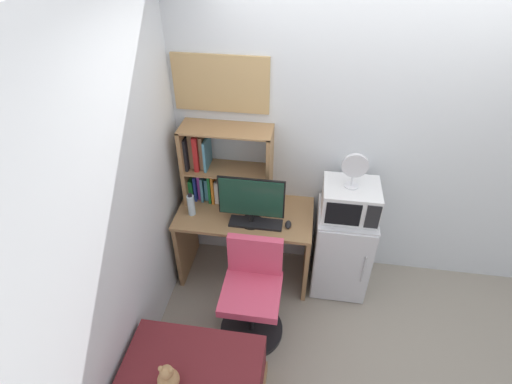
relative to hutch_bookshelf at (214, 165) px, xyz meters
The scene contains 14 objects.
wall_back 1.68m from the hutch_bookshelf, ahead, with size 6.40×0.04×2.60m, color silver.
wall_left 1.53m from the hutch_bookshelf, 103.87° to the right, with size 0.04×4.40×2.60m, color silver.
desk 0.66m from the hutch_bookshelf, 30.45° to the right, with size 1.16×0.60×0.74m.
hutch_bookshelf is the anchor object (origin of this frame).
monitor 0.47m from the hutch_bookshelf, 38.66° to the right, with size 0.53×0.19×0.44m.
keyboard 0.60m from the hutch_bookshelf, 37.26° to the right, with size 0.44×0.13×0.02m, color black.
computer_mouse 0.79m from the hutch_bookshelf, 23.41° to the right, with size 0.05×0.10×0.03m, color black.
water_bottle 0.39m from the hutch_bookshelf, 121.25° to the right, with size 0.06×0.06×0.21m.
mini_fridge 1.33m from the hutch_bookshelf, ahead, with size 0.48×0.50×0.83m.
microwave 1.16m from the hutch_bookshelf, ahead, with size 0.44×0.38×0.27m.
desk_fan 1.15m from the hutch_bookshelf, ahead, with size 0.20×0.11×0.30m.
desk_chair 1.11m from the hutch_bookshelf, 59.60° to the right, with size 0.52×0.52×0.87m.
teddy_bear 1.65m from the hutch_bookshelf, 88.11° to the right, with size 0.14×0.14×0.21m.
wall_corkboard 0.68m from the hutch_bookshelf, 60.72° to the left, with size 0.75×0.02×0.45m, color tan.
Camera 1 is at (-0.49, -2.82, 2.89)m, focal length 27.42 mm.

